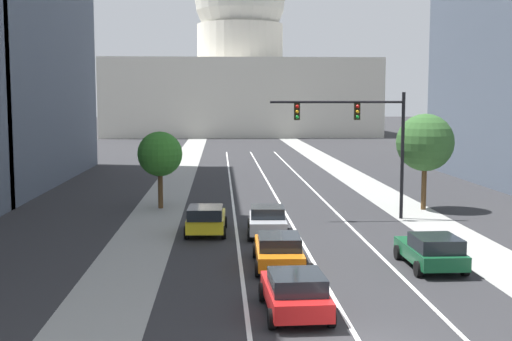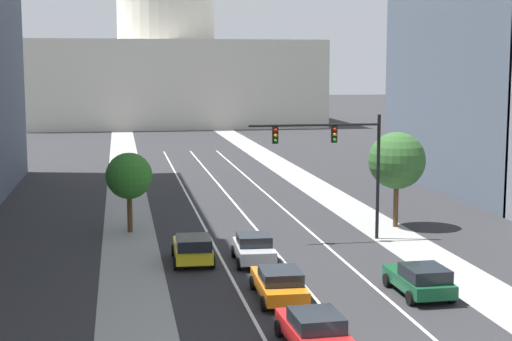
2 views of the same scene
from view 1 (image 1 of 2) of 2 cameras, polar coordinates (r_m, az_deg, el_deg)
ground_plane at (r=58.05m, az=0.88°, el=-0.78°), size 400.00×400.00×0.00m
sidewalk_left at (r=53.10m, az=-7.30°, el=-1.47°), size 3.18×130.00×0.01m
sidewalk_right at (r=54.28m, az=9.61°, el=-1.34°), size 3.18×130.00×0.01m
lane_stripe_left at (r=43.07m, az=-1.94°, el=-3.21°), size 0.16×90.00×0.01m
lane_stripe_center at (r=43.25m, az=2.25°, el=-3.17°), size 0.16×90.00×0.01m
lane_stripe_right at (r=43.65m, az=6.40°, el=-3.12°), size 0.16×90.00×0.01m
capitol_building at (r=131.49m, az=-1.37°, el=8.19°), size 50.72×27.90×36.21m
car_red at (r=22.08m, az=3.39°, el=-10.35°), size 2.20×4.23×1.46m
car_orange at (r=28.02m, az=1.95°, el=-6.81°), size 2.16×4.77×1.43m
car_green at (r=28.70m, az=14.83°, el=-6.65°), size 2.16×4.27×1.47m
car_yellow at (r=34.67m, az=-4.30°, el=-4.16°), size 2.20×4.29×1.57m
car_silver at (r=34.38m, az=0.99°, el=-4.31°), size 2.21×4.12×1.51m
traffic_signal_mast at (r=39.01m, az=9.17°, el=3.51°), size 7.86×0.39×7.41m
street_tree_near_left at (r=42.88m, az=-8.24°, el=1.39°), size 2.87×2.87×4.96m
street_tree_mid_right at (r=43.21m, az=14.30°, el=2.32°), size 3.63×3.63×6.10m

